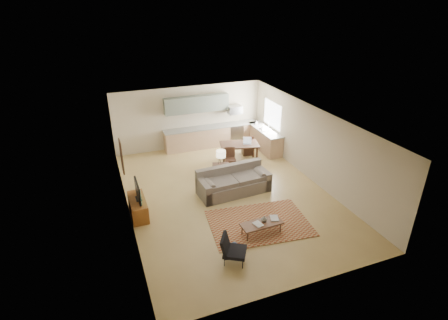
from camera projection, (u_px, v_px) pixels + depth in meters
name	position (u px, v px, depth m)	size (l,w,h in m)	color
room	(227.00, 158.00, 11.31)	(9.00, 9.00, 9.00)	#A88A50
kitchen_counter_back	(212.00, 136.00, 15.51)	(4.26, 0.64, 0.92)	tan
kitchen_counter_right	(265.00, 139.00, 15.17)	(0.64, 2.26, 0.92)	tan
kitchen_range	(235.00, 133.00, 15.87)	(0.62, 0.62, 0.90)	#A5A8AD
kitchen_microwave	(235.00, 110.00, 15.42)	(0.62, 0.40, 0.35)	#A5A8AD
upper_cabinets	(197.00, 104.00, 14.81)	(2.80, 0.34, 0.70)	slate
window_right	(272.00, 114.00, 14.80)	(0.02, 1.40, 1.05)	white
wall_art_left	(122.00, 156.00, 10.95)	(0.06, 0.42, 1.10)	olive
triptych	(187.00, 109.00, 14.88)	(1.70, 0.04, 0.50)	beige
rug	(259.00, 223.00, 10.36)	(2.90, 2.01, 0.02)	maroon
sofa	(234.00, 181.00, 11.81)	(2.54, 1.10, 0.88)	#695F55
coffee_table	(261.00, 228.00, 9.85)	(1.20, 0.47, 0.36)	#513220
book_a	(255.00, 226.00, 9.65)	(0.28, 0.33, 0.03)	maroon
book_b	(270.00, 218.00, 9.97)	(0.32, 0.37, 0.02)	navy
vase	(264.00, 219.00, 9.81)	(0.18, 0.18, 0.18)	black
armchair	(235.00, 249.00, 8.74)	(0.64, 0.64, 0.74)	black
tv_credenza	(138.00, 207.00, 10.64)	(0.47, 1.22, 0.56)	brown
tv	(138.00, 191.00, 10.42)	(0.09, 0.94, 0.56)	black
console_table	(221.00, 173.00, 12.54)	(0.59, 0.39, 0.69)	#362017
table_lamp	(221.00, 157.00, 12.28)	(0.33, 0.33, 0.55)	beige
dining_table	(239.00, 153.00, 14.08)	(1.51, 0.87, 0.77)	#362017
dining_chair_near	(230.00, 159.00, 13.42)	(0.41, 0.43, 0.85)	#362017
dining_chair_far	(247.00, 144.00, 14.69)	(0.42, 0.44, 0.88)	#362017
laptop	(247.00, 141.00, 13.88)	(0.32, 0.24, 0.24)	#A5A8AD
soap_bottle	(256.00, 123.00, 15.47)	(0.10, 0.10, 0.19)	beige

